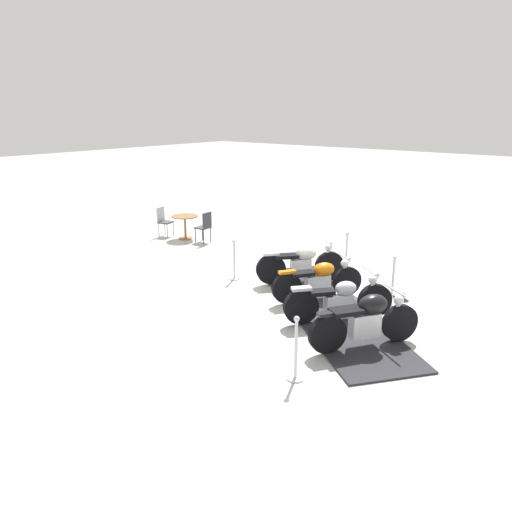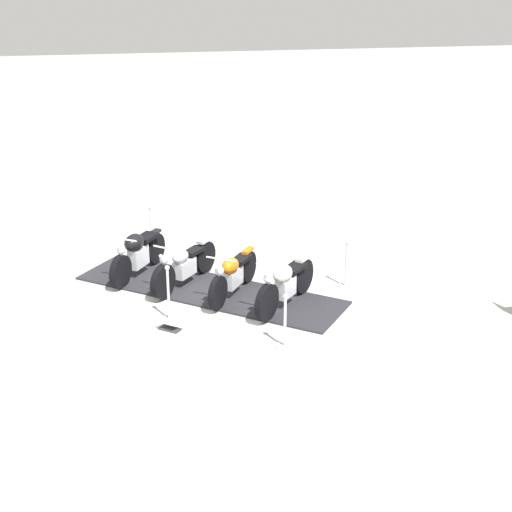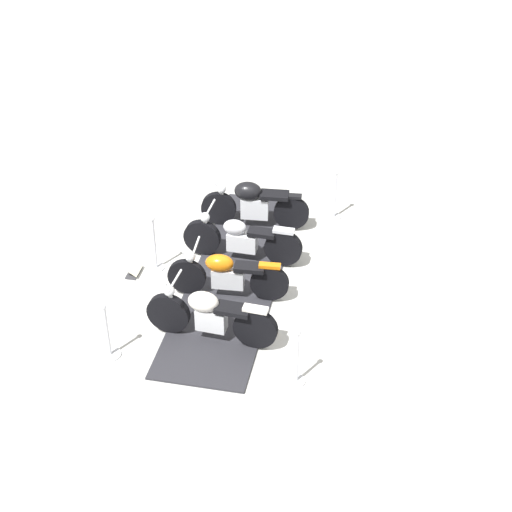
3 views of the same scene
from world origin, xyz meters
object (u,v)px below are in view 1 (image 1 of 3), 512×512
Objects in this scene: stanchion_left_rear at (234,265)px; cafe_table at (185,221)px; motorcycle_chrome at (340,300)px; motorcycle_cream at (302,263)px; cafe_chair_across_table at (205,225)px; motorcycle_copper at (319,279)px; cafe_chair_near_table at (164,220)px; stanchion_left_front at (296,357)px; stanchion_right_rear at (346,259)px; info_placard at (400,296)px; motorcycle_black at (367,319)px; stanchion_right_mid at (392,288)px.

cafe_table is (1.94, 3.82, 0.21)m from stanchion_left_rear.
motorcycle_cream reaches higher than motorcycle_chrome.
stanchion_left_rear is at bearing -116.92° from cafe_table.
cafe_chair_across_table is at bearing -85.92° from cafe_table.
motorcycle_copper is 5.69m from cafe_chair_across_table.
cafe_table is (1.84, 6.18, 0.08)m from motorcycle_copper.
motorcycle_chrome reaches higher than cafe_chair_near_table.
motorcycle_chrome is 6.78m from cafe_chair_across_table.
stanchion_left_rear is 0.95× the size of stanchion_left_front.
motorcycle_cream is 1.62m from stanchion_right_rear.
cafe_table reaches higher than info_placard.
stanchion_left_rear is 4.94m from cafe_chair_near_table.
motorcycle_copper is 1.79× the size of stanchion_left_rear.
cafe_table is at bearing -0.00° from cafe_chair_across_table.
motorcycle_copper reaches higher than info_placard.
motorcycle_cream is 1.65m from stanchion_left_rear.
motorcycle_chrome is 2.29m from motorcycle_cream.
stanchion_left_front reaches higher than info_placard.
stanchion_right_rear is (2.25, 0.57, -0.18)m from motorcycle_copper.
stanchion_right_rear is (3.64, 2.39, -0.24)m from motorcycle_black.
cafe_chair_across_table is at bearing 115.45° from motorcycle_cream.
motorcycle_chrome is 1.86× the size of cafe_chair_across_table.
motorcycle_chrome reaches higher than stanchion_left_rear.
cafe_chair_near_table is (1.64, 6.98, 0.06)m from motorcycle_copper.
stanchion_left_front reaches higher than stanchion_right_rear.
cafe_table is 0.87× the size of cafe_chair_across_table.
cafe_chair_near_table is at bearing 5.03° from cafe_chair_across_table.
cafe_chair_near_table is at bearing 61.22° from stanchion_left_front.
motorcycle_chrome is 3.31m from stanchion_right_rear.
cafe_chair_across_table reaches higher than cafe_table.
stanchion_right_mid reaches higher than motorcycle_chrome.
motorcycle_cream is at bearing 167.81° from stanchion_right_rear.
stanchion_right_rear is 4.81m from cafe_chair_across_table.
stanchion_right_rear is at bearing -37.21° from stanchion_left_rear.
stanchion_left_front is (-1.61, 0.37, -0.16)m from motorcycle_black.
motorcycle_black is at bearing -12.92° from stanchion_left_front.
motorcycle_black is 1.07× the size of motorcycle_cream.
stanchion_left_rear is 3.96m from info_placard.
cafe_chair_across_table is at bearing 80.73° from stanchion_right_mid.
stanchion_left_front is 1.09× the size of cafe_chair_across_table.
motorcycle_copper is 2.33m from stanchion_right_rear.
cafe_chair_near_table is (0.96, 6.07, 0.03)m from motorcycle_cream.
motorcycle_copper is 2.37m from stanchion_left_rear.
info_placard is 0.46× the size of cafe_chair_across_table.
stanchion_left_front is 9.62m from cafe_chair_near_table.
motorcycle_chrome reaches higher than stanchion_right_rear.
motorcycle_copper is at bearing -86.13° from motorcycle_cream.
motorcycle_cream is 4.37m from stanchion_left_front.
stanchion_right_rear is at bearing -170.72° from info_placard.
stanchion_right_rear reaches higher than motorcycle_copper.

